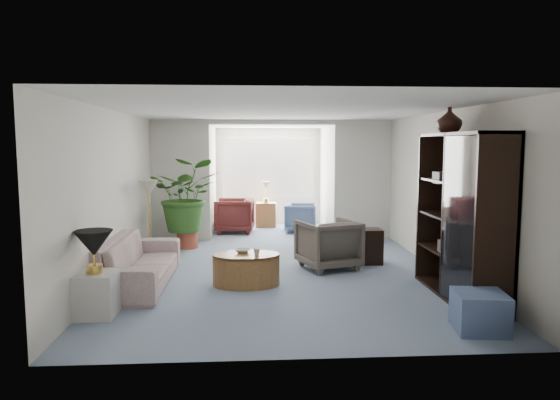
{
  "coord_description": "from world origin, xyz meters",
  "views": [
    {
      "loc": [
        -0.52,
        -7.51,
        1.99
      ],
      "look_at": [
        0.0,
        0.6,
        1.1
      ],
      "focal_mm": 32.54,
      "sensor_mm": 36.0,
      "label": 1
    }
  ],
  "objects": [
    {
      "name": "coffee_bowl",
      "position": [
        -0.6,
        -0.35,
        0.48
      ],
      "size": [
        0.26,
        0.26,
        0.05
      ],
      "primitive_type": "imported",
      "rotation": [
        0.0,
        0.0,
        -0.28
      ],
      "color": "silver",
      "rests_on": "coffee_table"
    },
    {
      "name": "end_table",
      "position": [
        -2.29,
        -1.65,
        0.25
      ],
      "size": [
        0.47,
        0.47,
        0.51
      ],
      "primitive_type": "cube",
      "rotation": [
        0.0,
        0.0,
        -0.0
      ],
      "color": "beige",
      "rests_on": "ground"
    },
    {
      "name": "sunroom_chair_maroon",
      "position": [
        -0.82,
        3.95,
        0.39
      ],
      "size": [
        0.92,
        0.9,
        0.77
      ],
      "primitive_type": "imported",
      "rotation": [
        0.0,
        0.0,
        -1.65
      ],
      "color": "maroon",
      "rests_on": "ground"
    },
    {
      "name": "window_blinds",
      "position": [
        0.0,
        5.15,
        1.4
      ],
      "size": [
        2.2,
        0.02,
        1.5
      ],
      "primitive_type": "cube",
      "color": "white"
    },
    {
      "name": "framed_picture",
      "position": [
        2.46,
        -0.1,
        1.7
      ],
      "size": [
        0.04,
        0.5,
        0.4
      ],
      "primitive_type": "cube",
      "color": "beige"
    },
    {
      "name": "sunroom_table",
      "position": [
        -0.07,
        4.7,
        0.3
      ],
      "size": [
        0.51,
        0.41,
        0.59
      ],
      "primitive_type": "cube",
      "rotation": [
        0.0,
        0.0,
        -0.08
      ],
      "color": "olive",
      "rests_on": "ground"
    },
    {
      "name": "floor",
      "position": [
        0.0,
        0.0,
        0.0
      ],
      "size": [
        6.0,
        6.0,
        0.0
      ],
      "primitive_type": "plane",
      "color": "#7A8CA2",
      "rests_on": "ground"
    },
    {
      "name": "table_lamp",
      "position": [
        -2.29,
        -1.65,
        0.86
      ],
      "size": [
        0.44,
        0.44,
        0.3
      ],
      "primitive_type": "cone",
      "color": "black",
      "rests_on": "end_table"
    },
    {
      "name": "side_table_dark",
      "position": [
        1.47,
        0.76,
        0.29
      ],
      "size": [
        0.49,
        0.4,
        0.58
      ],
      "primitive_type": "cube",
      "rotation": [
        0.0,
        0.0,
        -0.02
      ],
      "color": "black",
      "rests_on": "ground"
    },
    {
      "name": "shelf_clutter",
      "position": [
        2.18,
        -1.32,
        1.09
      ],
      "size": [
        0.3,
        1.19,
        1.06
      ],
      "color": "#43403E",
      "rests_on": "entertainment_cabinet"
    },
    {
      "name": "sunroom_chair_blue",
      "position": [
        0.68,
        3.95,
        0.33
      ],
      "size": [
        0.77,
        0.75,
        0.65
      ],
      "primitive_type": "imported",
      "rotation": [
        0.0,
        0.0,
        1.49
      ],
      "color": "slate",
      "rests_on": "ground"
    },
    {
      "name": "window_pane",
      "position": [
        0.0,
        5.18,
        1.4
      ],
      "size": [
        2.2,
        0.02,
        1.5
      ],
      "primitive_type": "cube",
      "color": "white"
    },
    {
      "name": "sofa",
      "position": [
        -2.09,
        -0.3,
        0.33
      ],
      "size": [
        0.9,
        2.28,
        0.67
      ],
      "primitive_type": "imported",
      "rotation": [
        0.0,
        0.0,
        1.57
      ],
      "color": "beige",
      "rests_on": "ground"
    },
    {
      "name": "back_pier_left",
      "position": [
        -1.9,
        3.0,
        1.25
      ],
      "size": [
        1.2,
        0.12,
        2.5
      ],
      "primitive_type": "cube",
      "color": "silver",
      "rests_on": "ground"
    },
    {
      "name": "sunroom_floor",
      "position": [
        0.0,
        4.1,
        0.0
      ],
      "size": [
        2.6,
        2.6,
        0.0
      ],
      "primitive_type": "plane",
      "color": "#7A8CA2",
      "rests_on": "ground"
    },
    {
      "name": "wingback_chair",
      "position": [
        0.77,
        0.46,
        0.4
      ],
      "size": [
        1.08,
        1.1,
        0.79
      ],
      "primitive_type": "imported",
      "rotation": [
        0.0,
        0.0,
        3.47
      ],
      "color": "#5E544A",
      "rests_on": "ground"
    },
    {
      "name": "entertainment_cabinet",
      "position": [
        2.23,
        -1.19,
        1.07
      ],
      "size": [
        0.51,
        1.93,
        2.14
      ],
      "primitive_type": "cube",
      "color": "black",
      "rests_on": "ground"
    },
    {
      "name": "house_plant",
      "position": [
        -1.69,
        2.25,
        1.03
      ],
      "size": [
        1.28,
        1.11,
        1.42
      ],
      "primitive_type": "imported",
      "color": "#305F20",
      "rests_on": "plant_pot"
    },
    {
      "name": "ottoman",
      "position": [
        1.95,
        -2.4,
        0.21
      ],
      "size": [
        0.59,
        0.59,
        0.42
      ],
      "primitive_type": "cube",
      "rotation": [
        0.0,
        0.0,
        -0.14
      ],
      "color": "slate",
      "rests_on": "ground"
    },
    {
      "name": "coffee_table",
      "position": [
        -0.55,
        -0.45,
        0.23
      ],
      "size": [
        1.18,
        1.18,
        0.45
      ],
      "primitive_type": "cylinder",
      "rotation": [
        0.0,
        0.0,
        -0.28
      ],
      "color": "olive",
      "rests_on": "ground"
    },
    {
      "name": "plant_pot",
      "position": [
        -1.69,
        2.25,
        0.16
      ],
      "size": [
        0.4,
        0.4,
        0.32
      ],
      "primitive_type": "cylinder",
      "color": "#AF4A32",
      "rests_on": "ground"
    },
    {
      "name": "floor_lamp",
      "position": [
        -2.21,
        1.21,
        1.25
      ],
      "size": [
        0.36,
        0.36,
        0.28
      ],
      "primitive_type": "cone",
      "color": "beige",
      "rests_on": "ground"
    },
    {
      "name": "back_pier_right",
      "position": [
        1.9,
        3.0,
        1.25
      ],
      "size": [
        1.2,
        0.12,
        2.5
      ],
      "primitive_type": "cube",
      "color": "silver",
      "rests_on": "ground"
    },
    {
      "name": "back_header",
      "position": [
        0.0,
        3.0,
        2.45
      ],
      "size": [
        2.6,
        0.12,
        0.1
      ],
      "primitive_type": "cube",
      "color": "silver",
      "rests_on": "back_pier_left"
    },
    {
      "name": "coffee_cup",
      "position": [
        -0.4,
        -0.55,
        0.49
      ],
      "size": [
        0.11,
        0.11,
        0.09
      ],
      "primitive_type": "imported",
      "rotation": [
        0.0,
        0.0,
        -0.28
      ],
      "color": "beige",
      "rests_on": "coffee_table"
    },
    {
      "name": "cabinet_urn",
      "position": [
        2.23,
        -0.69,
        2.32
      ],
      "size": [
        0.34,
        0.34,
        0.36
      ],
      "primitive_type": "imported",
      "color": "black",
      "rests_on": "entertainment_cabinet"
    }
  ]
}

